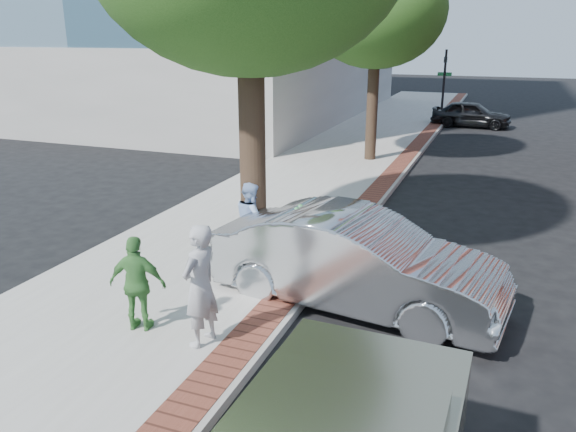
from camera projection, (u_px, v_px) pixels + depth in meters
The scene contains 13 objects.
ground at pixel (241, 303), 9.92m from camera, with size 120.00×120.00×0.00m, color black.
sidewalk at pixel (309, 184), 17.51m from camera, with size 5.00×60.00×0.15m, color #9E9991.
brick_strip at pixel (378, 188), 16.73m from camera, with size 0.60×60.00×0.01m, color brown.
curb at pixel (390, 192), 16.64m from camera, with size 0.10×60.00×0.15m, color gray.
office_base at pixel (203, 79), 33.27m from camera, with size 18.20×22.20×4.00m, color gray.
signal_near at pixel (444, 81), 28.44m from camera, with size 0.70×0.15×3.80m.
tree_far at pixel (377, 10), 19.10m from camera, with size 4.80×4.80×7.14m.
parking_meter at pixel (299, 228), 10.13m from camera, with size 0.12×0.32×1.47m.
person_gray at pixel (200, 286), 8.10m from camera, with size 0.68×0.45×1.86m, color #A0A1A5.
person_officer at pixel (252, 220), 11.35m from camera, with size 0.78×0.61×1.61m, color #99B9ED.
person_green at pixel (138, 284), 8.55m from camera, with size 0.89×0.37×1.53m, color #44873D.
sedan_silver at pixel (356, 261), 9.61m from camera, with size 1.77×5.07×1.67m, color #AFB2B7.
bg_car at pixel (471, 114), 28.45m from camera, with size 1.56×3.88×1.32m, color black.
Camera 1 is at (3.99, -8.06, 4.54)m, focal length 35.00 mm.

